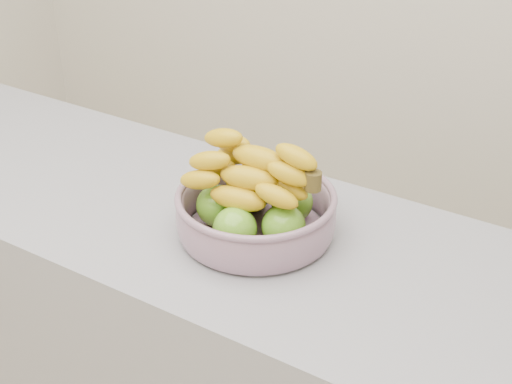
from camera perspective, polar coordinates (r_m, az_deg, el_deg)
counter at (r=1.85m, az=-4.72°, el=-13.45°), size 2.00×0.60×0.90m
fruit_bowl at (r=1.46m, az=-0.01°, el=-1.24°), size 0.33×0.33×0.20m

